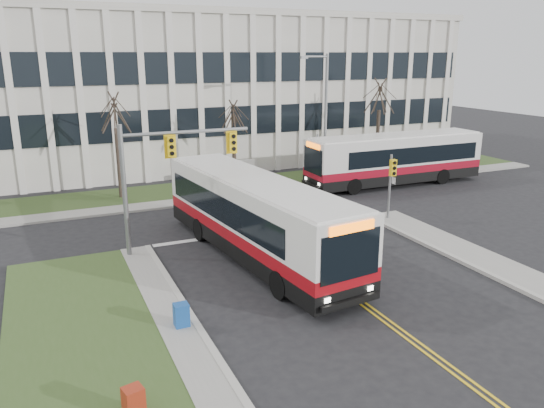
{
  "coord_description": "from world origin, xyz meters",
  "views": [
    {
      "loc": [
        -10.66,
        -16.75,
        9.18
      ],
      "look_at": [
        -0.36,
        6.34,
        2.0
      ],
      "focal_mm": 35.0,
      "sensor_mm": 36.0,
      "label": 1
    }
  ],
  "objects_px": {
    "bus_cross": "(395,160)",
    "newspaper_box_blue": "(181,317)",
    "bus_main": "(256,219)",
    "directory_sign": "(245,171)",
    "newspaper_box_red": "(134,404)",
    "streetlight": "(324,112)"
  },
  "relations": [
    {
      "from": "bus_cross",
      "to": "newspaper_box_red",
      "type": "xyz_separation_m",
      "value": [
        -21.91,
        -18.58,
        -1.31
      ]
    },
    {
      "from": "streetlight",
      "to": "bus_cross",
      "type": "height_order",
      "value": "streetlight"
    },
    {
      "from": "bus_cross",
      "to": "newspaper_box_red",
      "type": "bearing_deg",
      "value": -49.41
    },
    {
      "from": "newspaper_box_red",
      "to": "bus_main",
      "type": "bearing_deg",
      "value": 38.91
    },
    {
      "from": "streetlight",
      "to": "bus_cross",
      "type": "relative_size",
      "value": 0.69
    },
    {
      "from": "bus_cross",
      "to": "newspaper_box_blue",
      "type": "relative_size",
      "value": 14.06
    },
    {
      "from": "directory_sign",
      "to": "newspaper_box_red",
      "type": "relative_size",
      "value": 2.11
    },
    {
      "from": "bus_main",
      "to": "newspaper_box_red",
      "type": "xyz_separation_m",
      "value": [
        -7.29,
        -9.4,
        -1.36
      ]
    },
    {
      "from": "bus_main",
      "to": "bus_cross",
      "type": "relative_size",
      "value": 1.03
    },
    {
      "from": "directory_sign",
      "to": "newspaper_box_blue",
      "type": "height_order",
      "value": "directory_sign"
    },
    {
      "from": "bus_main",
      "to": "bus_cross",
      "type": "height_order",
      "value": "bus_main"
    },
    {
      "from": "directory_sign",
      "to": "newspaper_box_red",
      "type": "height_order",
      "value": "directory_sign"
    },
    {
      "from": "directory_sign",
      "to": "bus_cross",
      "type": "xyz_separation_m",
      "value": [
        10.27,
        -3.5,
        0.61
      ]
    },
    {
      "from": "bus_main",
      "to": "newspaper_box_red",
      "type": "distance_m",
      "value": 11.98
    },
    {
      "from": "bus_main",
      "to": "bus_cross",
      "type": "bearing_deg",
      "value": 25.53
    },
    {
      "from": "bus_main",
      "to": "newspaper_box_blue",
      "type": "bearing_deg",
      "value": -139.79
    },
    {
      "from": "bus_cross",
      "to": "newspaper_box_blue",
      "type": "bearing_deg",
      "value": -53.26
    },
    {
      "from": "bus_main",
      "to": "newspaper_box_red",
      "type": "bearing_deg",
      "value": -134.39
    },
    {
      "from": "bus_main",
      "to": "directory_sign",
      "type": "bearing_deg",
      "value": 64.5
    },
    {
      "from": "streetlight",
      "to": "newspaper_box_red",
      "type": "distance_m",
      "value": 27.36
    },
    {
      "from": "newspaper_box_blue",
      "to": "directory_sign",
      "type": "bearing_deg",
      "value": 62.83
    },
    {
      "from": "newspaper_box_red",
      "to": "directory_sign",
      "type": "bearing_deg",
      "value": 48.92
    }
  ]
}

